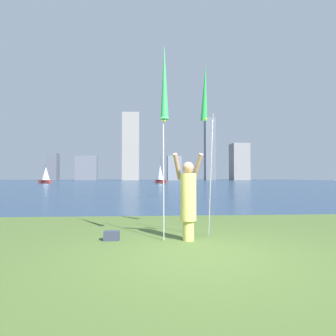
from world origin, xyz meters
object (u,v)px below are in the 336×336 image
person (188,197)px  kite_flag_left (164,85)px  sailboat_2 (160,174)px  kite_flag_right (205,96)px  sailboat_1 (46,175)px  bag (112,236)px

person → kite_flag_left: 2.35m
person → sailboat_2: sailboat_2 is taller
kite_flag_right → sailboat_2: bearing=88.8°
kite_flag_left → sailboat_1: kite_flag_left is taller
person → bag: size_ratio=5.73×
person → sailboat_2: size_ratio=0.34×
kite_flag_right → bag: kite_flag_right is taller
bag → sailboat_2: (3.15, 51.30, 1.71)m
person → sailboat_2: 51.45m
bag → sailboat_2: bearing=86.5°
bag → kite_flag_left: bearing=-13.9°
kite_flag_left → sailboat_1: 55.85m
kite_flag_right → sailboat_2: (1.07, 50.69, -1.41)m
kite_flag_left → bag: 3.28m
kite_flag_left → bag: (-1.08, 0.27, -3.09)m
sailboat_1 → sailboat_2: (22.06, -0.56, 0.24)m
person → sailboat_1: (-20.49, 51.97, 0.67)m
kite_flag_left → bag: bearing=166.1°
person → kite_flag_right: kite_flag_right is taller
bag → kite_flag_right: bearing=16.5°
sailboat_1 → person: bearing=-68.5°
bag → sailboat_1: bearing=110.0°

